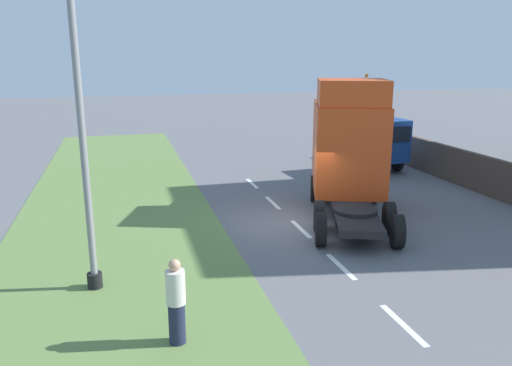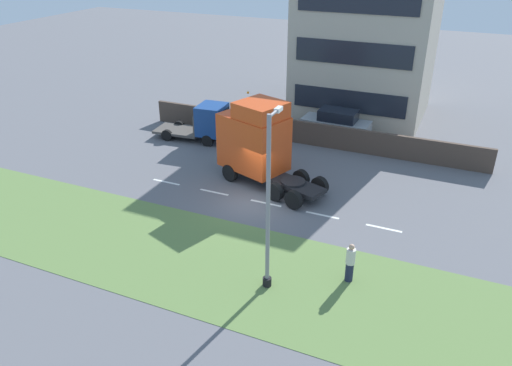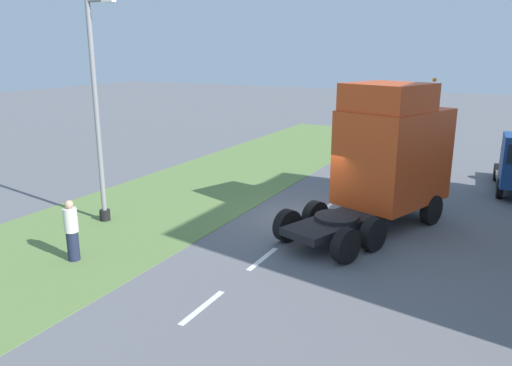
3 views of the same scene
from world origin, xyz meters
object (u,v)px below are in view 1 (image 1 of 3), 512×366
Objects in this scene: lorry_cab at (349,146)px; flatbed_truck at (377,143)px; lamp_post at (87,154)px; pedestrian at (176,303)px.

lorry_cab is 1.30× the size of flatbed_truck.
pedestrian is at bearing -61.49° from lamp_post.
flatbed_truck reaches higher than pedestrian.
lorry_cab is 7.32m from flatbed_truck.
flatbed_truck is at bearing 37.40° from lamp_post.
flatbed_truck is 16.82m from lamp_post.
lorry_cab is at bearing 45.70° from pedestrian.
lamp_post reaches higher than flatbed_truck.
lamp_post reaches higher than lorry_cab.
pedestrian is (1.65, -3.04, -2.53)m from lamp_post.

